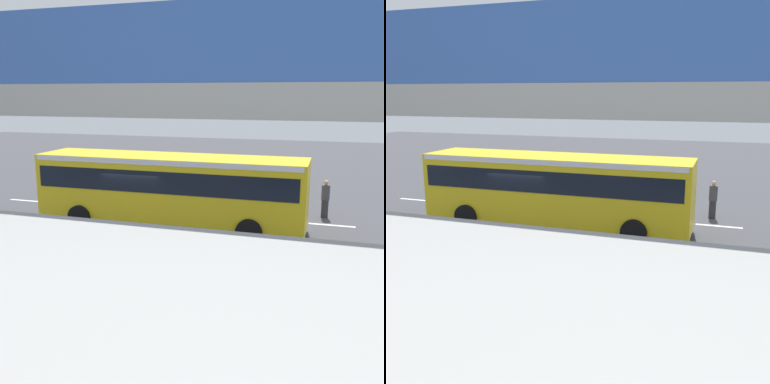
# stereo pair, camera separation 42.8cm
# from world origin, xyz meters

# --- Properties ---
(ground) EXTENTS (80.00, 80.00, 0.00)m
(ground) POSITION_xyz_m (0.00, 0.00, 0.00)
(ground) COLOR #424247
(city_bus) EXTENTS (11.54, 2.85, 3.15)m
(city_bus) POSITION_xyz_m (-1.27, -0.29, 1.88)
(city_bus) COLOR yellow
(city_bus) RESTS_ON ground
(pedestrian) EXTENTS (0.38, 0.38, 1.79)m
(pedestrian) POSITION_xyz_m (-7.64, -4.04, 0.89)
(pedestrian) COLOR #2D2D38
(pedestrian) RESTS_ON ground
(lane_dash_leftmost) EXTENTS (2.00, 0.20, 0.01)m
(lane_dash_leftmost) POSITION_xyz_m (-8.00, -2.76, 0.00)
(lane_dash_leftmost) COLOR silver
(lane_dash_leftmost) RESTS_ON ground
(lane_dash_left) EXTENTS (2.00, 0.20, 0.01)m
(lane_dash_left) POSITION_xyz_m (-4.00, -2.76, 0.00)
(lane_dash_left) COLOR silver
(lane_dash_left) RESTS_ON ground
(lane_dash_centre) EXTENTS (2.00, 0.20, 0.01)m
(lane_dash_centre) POSITION_xyz_m (0.00, -2.76, 0.00)
(lane_dash_centre) COLOR silver
(lane_dash_centre) RESTS_ON ground
(lane_dash_right) EXTENTS (2.00, 0.20, 0.01)m
(lane_dash_right) POSITION_xyz_m (4.00, -2.76, 0.00)
(lane_dash_right) COLOR silver
(lane_dash_right) RESTS_ON ground
(lane_dash_rightmost) EXTENTS (2.00, 0.20, 0.01)m
(lane_dash_rightmost) POSITION_xyz_m (8.00, -2.76, 0.00)
(lane_dash_rightmost) COLOR silver
(lane_dash_rightmost) RESTS_ON ground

